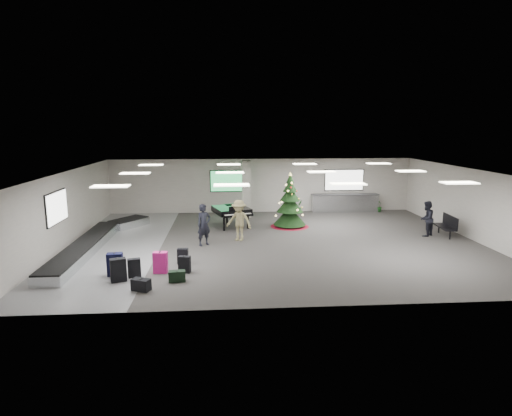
{
  "coord_description": "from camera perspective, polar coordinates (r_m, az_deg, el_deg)",
  "views": [
    {
      "loc": [
        -2.23,
        -18.34,
        5.08
      ],
      "look_at": [
        -0.8,
        1.0,
        1.38
      ],
      "focal_mm": 30.0,
      "sensor_mm": 36.0,
      "label": 1
    }
  ],
  "objects": [
    {
      "name": "suitcase_7",
      "position": [
        15.41,
        -9.5,
        -7.43
      ],
      "size": [
        0.45,
        0.3,
        0.62
      ],
      "rotation": [
        0.0,
        0.0,
        -0.22
      ],
      "color": "black",
      "rests_on": "ground"
    },
    {
      "name": "christmas_tree",
      "position": [
        22.0,
        4.53,
        -0.01
      ],
      "size": [
        1.98,
        1.98,
        2.83
      ],
      "color": "maroon",
      "rests_on": "ground"
    },
    {
      "name": "traveler_a",
      "position": [
        18.6,
        -6.97,
        -2.24
      ],
      "size": [
        0.79,
        0.74,
        1.82
      ],
      "primitive_type": "imported",
      "rotation": [
        0.0,
        0.0,
        0.61
      ],
      "color": "black",
      "rests_on": "ground"
    },
    {
      "name": "potted_plant_left",
      "position": [
        25.39,
        5.72,
        0.15
      ],
      "size": [
        0.58,
        0.55,
        0.82
      ],
      "primitive_type": "imported",
      "rotation": [
        0.0,
        0.0,
        0.55
      ],
      "color": "#1A4616",
      "rests_on": "ground"
    },
    {
      "name": "navy_suitcase",
      "position": [
        15.65,
        -18.28,
        -7.15
      ],
      "size": [
        0.54,
        0.34,
        0.82
      ],
      "rotation": [
        0.0,
        0.0,
        0.08
      ],
      "color": "black",
      "rests_on": "ground"
    },
    {
      "name": "traveler_bench",
      "position": [
        21.57,
        21.77,
        -1.33
      ],
      "size": [
        1.03,
        1.01,
        1.67
      ],
      "primitive_type": "imported",
      "rotation": [
        0.0,
        0.0,
        3.84
      ],
      "color": "black",
      "rests_on": "ground"
    },
    {
      "name": "service_counter",
      "position": [
        26.41,
        11.73,
        0.68
      ],
      "size": [
        4.05,
        0.65,
        1.08
      ],
      "color": "silver",
      "rests_on": "ground"
    },
    {
      "name": "suitcase_1",
      "position": [
        15.32,
        -15.93,
        -7.7
      ],
      "size": [
        0.47,
        0.33,
        0.68
      ],
      "rotation": [
        0.0,
        0.0,
        0.28
      ],
      "color": "black",
      "rests_on": "ground"
    },
    {
      "name": "suitcase_5",
      "position": [
        15.46,
        -17.93,
        -7.78
      ],
      "size": [
        0.4,
        0.24,
        0.61
      ],
      "rotation": [
        0.0,
        0.0,
        0.05
      ],
      "color": "black",
      "rests_on": "ground"
    },
    {
      "name": "green_duffel",
      "position": [
        14.63,
        -10.5,
        -8.93
      ],
      "size": [
        0.58,
        0.34,
        0.39
      ],
      "rotation": [
        0.0,
        0.0,
        0.12
      ],
      "color": "black",
      "rests_on": "ground"
    },
    {
      "name": "traveler_b",
      "position": [
        19.23,
        -2.28,
        -1.67
      ],
      "size": [
        1.39,
        1.17,
        1.86
      ],
      "primitive_type": "imported",
      "rotation": [
        0.0,
        0.0,
        -0.48
      ],
      "color": "#94895B",
      "rests_on": "ground"
    },
    {
      "name": "black_duffel",
      "position": [
        14.13,
        -15.07,
        -9.85
      ],
      "size": [
        0.65,
        0.52,
        0.39
      ],
      "rotation": [
        0.0,
        0.0,
        -0.41
      ],
      "color": "black",
      "rests_on": "ground"
    },
    {
      "name": "potted_plant_right",
      "position": [
        26.93,
        16.03,
        0.27
      ],
      "size": [
        0.45,
        0.45,
        0.71
      ],
      "primitive_type": "imported",
      "rotation": [
        0.0,
        0.0,
        1.7
      ],
      "color": "#1A4616",
      "rests_on": "ground"
    },
    {
      "name": "pink_suitcase",
      "position": [
        15.52,
        -12.63,
        -7.1
      ],
      "size": [
        0.51,
        0.32,
        0.78
      ],
      "rotation": [
        0.0,
        0.0,
        -0.09
      ],
      "color": "#DA1C82",
      "rests_on": "ground"
    },
    {
      "name": "ground",
      "position": [
        19.16,
        2.61,
        -4.59
      ],
      "size": [
        18.0,
        18.0,
        0.0
      ],
      "primitive_type": "plane",
      "color": "#3A3734",
      "rests_on": "ground"
    },
    {
      "name": "suitcase_3",
      "position": [
        16.39,
        -9.74,
        -6.34
      ],
      "size": [
        0.41,
        0.26,
        0.61
      ],
      "rotation": [
        0.0,
        0.0,
        -0.1
      ],
      "color": "black",
      "rests_on": "ground"
    },
    {
      "name": "suitcase_0",
      "position": [
        15.04,
        -17.88,
        -7.88
      ],
      "size": [
        0.58,
        0.44,
        0.82
      ],
      "rotation": [
        0.0,
        0.0,
        0.35
      ],
      "color": "black",
      "rests_on": "ground"
    },
    {
      "name": "bench",
      "position": [
        22.01,
        24.12,
        -2.01
      ],
      "size": [
        0.67,
        1.61,
        1.0
      ],
      "rotation": [
        0.0,
        0.0,
        -0.09
      ],
      "color": "black",
      "rests_on": "ground"
    },
    {
      "name": "grand_piano",
      "position": [
        21.91,
        -3.26,
        -0.35
      ],
      "size": [
        2.14,
        2.47,
        1.19
      ],
      "rotation": [
        0.0,
        0.0,
        0.31
      ],
      "color": "black",
      "rests_on": "ground"
    },
    {
      "name": "baggage_carousel",
      "position": [
        19.71,
        -20.68,
        -4.21
      ],
      "size": [
        2.28,
        9.71,
        0.43
      ],
      "color": "silver",
      "rests_on": "ground"
    },
    {
      "name": "room_envelope",
      "position": [
        19.3,
        1.31,
        2.61
      ],
      "size": [
        18.02,
        14.02,
        3.21
      ],
      "color": "beige",
      "rests_on": "ground"
    }
  ]
}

